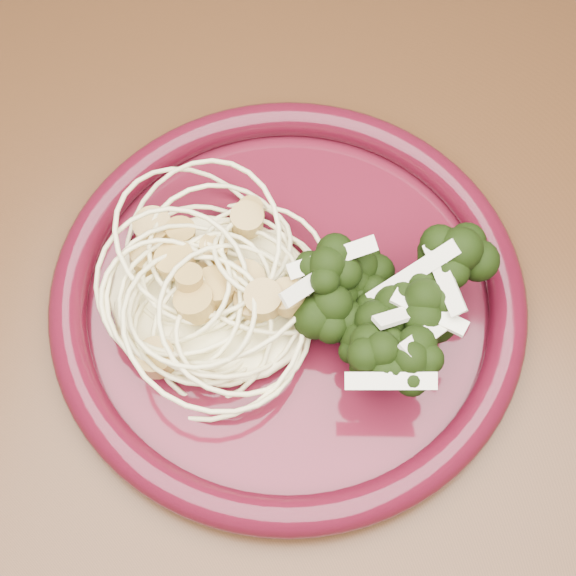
{
  "coord_description": "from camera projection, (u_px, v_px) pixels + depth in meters",
  "views": [
    {
      "loc": [
        -0.0,
        -0.22,
        1.19
      ],
      "look_at": [
        -0.06,
        -0.02,
        0.77
      ],
      "focal_mm": 50.0,
      "sensor_mm": 36.0,
      "label": 1
    }
  ],
  "objects": [
    {
      "name": "broccoli_pile",
      "position": [
        380.0,
        277.0,
        0.47
      ],
      "size": [
        0.13,
        0.16,
        0.05
      ],
      "primitive_type": "ellipsoid",
      "rotation": [
        0.0,
        0.0,
        0.33
      ],
      "color": "black",
      "rests_on": "dinner_plate"
    },
    {
      "name": "scallop_cluster",
      "position": [
        209.0,
        262.0,
        0.44
      ],
      "size": [
        0.15,
        0.15,
        0.04
      ],
      "primitive_type": null,
      "rotation": [
        0.0,
        0.0,
        0.33
      ],
      "color": "tan",
      "rests_on": "spaghetti_pile"
    },
    {
      "name": "dining_table",
      "position": [
        380.0,
        362.0,
        0.58
      ],
      "size": [
        1.2,
        0.8,
        0.75
      ],
      "color": "#472814",
      "rests_on": "ground"
    },
    {
      "name": "spaghetti_pile",
      "position": [
        214.0,
        289.0,
        0.47
      ],
      "size": [
        0.16,
        0.15,
        0.03
      ],
      "primitive_type": "ellipsoid",
      "rotation": [
        0.0,
        0.0,
        0.33
      ],
      "color": "#F9F1B2",
      "rests_on": "dinner_plate"
    },
    {
      "name": "onion_garnish",
      "position": [
        386.0,
        250.0,
        0.44
      ],
      "size": [
        0.09,
        0.11,
        0.05
      ],
      "primitive_type": null,
      "rotation": [
        0.0,
        0.0,
        0.33
      ],
      "color": "#EDE9CC",
      "rests_on": "broccoli_pile"
    },
    {
      "name": "dinner_plate",
      "position": [
        288.0,
        295.0,
        0.48
      ],
      "size": [
        0.36,
        0.36,
        0.02
      ],
      "rotation": [
        0.0,
        0.0,
        0.33
      ],
      "color": "#450D19",
      "rests_on": "dining_table"
    }
  ]
}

